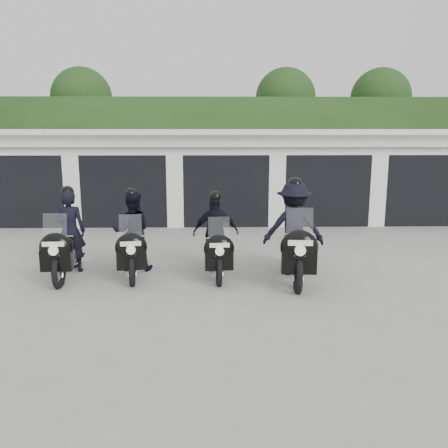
{
  "coord_description": "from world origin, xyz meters",
  "views": [
    {
      "loc": [
        -0.37,
        -8.85,
        2.95
      ],
      "look_at": [
        -0.17,
        0.65,
        1.05
      ],
      "focal_mm": 38.0,
      "sensor_mm": 36.0,
      "label": 1
    }
  ],
  "objects_px": {
    "police_bike_c": "(216,238)",
    "police_bike_b": "(132,237)",
    "police_bike_d": "(294,234)",
    "police_bike_a": "(67,240)"
  },
  "relations": [
    {
      "from": "police_bike_b",
      "to": "police_bike_c",
      "type": "bearing_deg",
      "value": -9.89
    },
    {
      "from": "police_bike_b",
      "to": "police_bike_d",
      "type": "distance_m",
      "value": 3.34
    },
    {
      "from": "police_bike_d",
      "to": "police_bike_b",
      "type": "bearing_deg",
      "value": 178.85
    },
    {
      "from": "police_bike_a",
      "to": "police_bike_d",
      "type": "distance_m",
      "value": 4.62
    },
    {
      "from": "police_bike_a",
      "to": "police_bike_d",
      "type": "xyz_separation_m",
      "value": [
        4.61,
        -0.15,
        0.14
      ]
    },
    {
      "from": "police_bike_c",
      "to": "police_bike_b",
      "type": "bearing_deg",
      "value": 174.95
    },
    {
      "from": "police_bike_b",
      "to": "police_bike_c",
      "type": "relative_size",
      "value": 1.03
    },
    {
      "from": "police_bike_a",
      "to": "police_bike_b",
      "type": "height_order",
      "value": "police_bike_a"
    },
    {
      "from": "police_bike_b",
      "to": "police_bike_d",
      "type": "xyz_separation_m",
      "value": [
        3.32,
        -0.33,
        0.12
      ]
    },
    {
      "from": "police_bike_c",
      "to": "police_bike_d",
      "type": "height_order",
      "value": "police_bike_d"
    }
  ]
}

